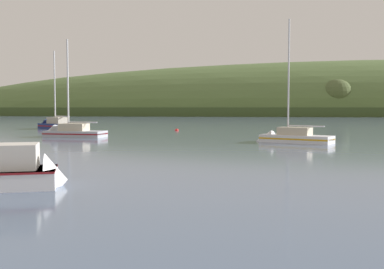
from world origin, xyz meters
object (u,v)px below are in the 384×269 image
(mooring_buoy_foreground, at_px, (177,131))
(sailboat_outer_reach, at_px, (55,126))
(fishing_boat_moored, at_px, (0,178))
(sailboat_near_mooring, at_px, (289,140))
(sailboat_far_left, at_px, (68,135))

(mooring_buoy_foreground, bearing_deg, sailboat_outer_reach, 174.88)
(fishing_boat_moored, bearing_deg, mooring_buoy_foreground, 69.58)
(sailboat_near_mooring, bearing_deg, fishing_boat_moored, 89.04)
(sailboat_outer_reach, height_order, mooring_buoy_foreground, sailboat_outer_reach)
(sailboat_outer_reach, relative_size, mooring_buoy_foreground, 21.31)
(sailboat_near_mooring, relative_size, mooring_buoy_foreground, 20.35)
(sailboat_far_left, distance_m, fishing_boat_moored, 33.98)
(sailboat_outer_reach, xyz_separation_m, mooring_buoy_foreground, (20.08, -1.80, -0.38))
(sailboat_far_left, xyz_separation_m, fishing_boat_moored, (12.68, -31.53, 0.17))
(sailboat_outer_reach, bearing_deg, fishing_boat_moored, 144.35)
(sailboat_far_left, relative_size, sailboat_outer_reach, 0.92)
(fishing_boat_moored, bearing_deg, sailboat_far_left, 86.94)
(sailboat_near_mooring, bearing_deg, sailboat_outer_reach, -8.80)
(sailboat_far_left, distance_m, sailboat_outer_reach, 21.22)
(sailboat_far_left, height_order, fishing_boat_moored, sailboat_far_left)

